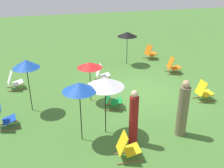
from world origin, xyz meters
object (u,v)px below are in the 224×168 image
deckchair_9 (4,118)px  person_1 (134,119)px  deckchair_4 (204,92)px  deckchair_5 (14,81)px  deckchair_3 (150,53)px  deckchair_1 (127,148)px  umbrella_2 (105,82)px  umbrella_1 (90,65)px  umbrella_0 (127,34)px  deckchair_8 (112,99)px  deckchair_7 (102,74)px  deckchair_2 (173,66)px  person_0 (183,110)px  umbrella_3 (26,64)px  umbrella_4 (79,87)px

deckchair_9 → person_1: 4.40m
deckchair_4 → deckchair_5: 8.13m
deckchair_3 → person_1: size_ratio=0.47×
deckchair_1 → person_1: 0.91m
umbrella_2 → deckchair_5: bearing=36.3°
umbrella_2 → umbrella_1: bearing=1.5°
deckchair_1 → deckchair_9: bearing=56.4°
umbrella_1 → umbrella_2: bearing=-178.5°
deckchair_3 → deckchair_9: same height
deckchair_1 → umbrella_0: umbrella_0 is taller
deckchair_1 → umbrella_2: umbrella_2 is taller
deckchair_1 → deckchair_8: (2.92, -0.35, 0.00)m
deckchair_5 → deckchair_3: bearing=-83.2°
deckchair_7 → deckchair_9: (-2.99, 4.06, 0.00)m
deckchair_8 → umbrella_0: 5.12m
deckchair_5 → deckchair_7: bearing=-102.4°
deckchair_9 → umbrella_1: 3.60m
deckchair_2 → person_1: bearing=149.6°
deckchair_5 → umbrella_0: size_ratio=0.46×
person_0 → deckchair_8: bearing=-24.7°
deckchair_9 → person_1: size_ratio=0.46×
deckchair_5 → person_1: (-5.05, -3.82, 0.50)m
deckchair_2 → umbrella_0: bearing=52.8°
deckchair_3 → person_0: (-7.26, 1.91, 0.54)m
umbrella_2 → deckchair_4: bearing=-74.6°
umbrella_0 → person_1: person_1 is taller
deckchair_7 → person_1: size_ratio=0.46×
umbrella_3 → deckchair_5: bearing=19.5°
person_0 → person_1: (-0.05, 1.65, -0.04)m
umbrella_1 → person_1: bearing=-166.5°
deckchair_9 → umbrella_3: umbrella_3 is taller
deckchair_4 → umbrella_0: 5.29m
deckchair_4 → person_0: (-1.93, 2.05, 0.54)m
umbrella_1 → person_1: size_ratio=0.90×
umbrella_3 → deckchair_8: bearing=-101.4°
deckchair_1 → deckchair_4: same height
deckchair_9 → person_0: bearing=-118.0°
deckchair_5 → umbrella_3: umbrella_3 is taller
umbrella_4 → person_1: bearing=-111.4°
deckchair_1 → deckchair_8: 2.94m
deckchair_4 → deckchair_3: bearing=-1.1°
deckchair_3 → deckchair_8: (-5.03, 3.61, 0.00)m
deckchair_4 → person_0: person_0 is taller
deckchair_2 → deckchair_8: 4.73m
umbrella_2 → person_0: 2.61m
person_1 → umbrella_0: bearing=-167.2°
deckchair_8 → umbrella_4: bearing=150.5°
deckchair_9 → deckchair_1: bearing=-135.4°
deckchair_2 → person_1: (-4.97, 3.84, 0.50)m
deckchair_5 → umbrella_3: size_ratio=0.41×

